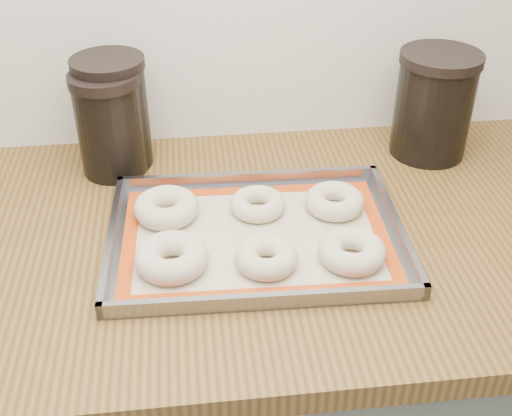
{
  "coord_description": "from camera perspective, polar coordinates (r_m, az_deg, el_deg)",
  "views": [
    {
      "loc": [
        -0.1,
        0.84,
        1.52
      ],
      "look_at": [
        -0.01,
        1.65,
        0.96
      ],
      "focal_mm": 45.0,
      "sensor_mm": 36.0,
      "label": 1
    }
  ],
  "objects": [
    {
      "name": "cabinet",
      "position": [
        1.38,
        0.23,
        -17.75
      ],
      "size": [
        3.0,
        0.65,
        0.86
      ],
      "primitive_type": "cube",
      "color": "slate",
      "rests_on": "floor"
    },
    {
      "name": "baking_tray",
      "position": [
        1.02,
        0.0,
        -2.47
      ],
      "size": [
        0.47,
        0.34,
        0.03
      ],
      "rotation": [
        0.0,
        0.0,
        -0.03
      ],
      "color": "gray",
      "rests_on": "countertop"
    },
    {
      "name": "bagel_back_right",
      "position": [
        1.08,
        7.0,
        0.61
      ],
      "size": [
        0.13,
        0.13,
        0.03
      ],
      "primitive_type": "torus",
      "rotation": [
        0.0,
        0.0,
        -0.35
      ],
      "color": "beige",
      "rests_on": "baking_mat"
    },
    {
      "name": "baking_mat",
      "position": [
        1.02,
        0.0,
        -2.56
      ],
      "size": [
        0.43,
        0.3,
        0.0
      ],
      "rotation": [
        0.0,
        0.0,
        -0.03
      ],
      "color": "#C6B793",
      "rests_on": "baking_tray"
    },
    {
      "name": "bagel_back_mid",
      "position": [
        1.07,
        0.15,
        0.36
      ],
      "size": [
        0.11,
        0.11,
        0.03
      ],
      "primitive_type": "torus",
      "rotation": [
        0.0,
        0.0,
        0.21
      ],
      "color": "beige",
      "rests_on": "baking_mat"
    },
    {
      "name": "canister_mid",
      "position": [
        1.18,
        -12.86,
        7.35
      ],
      "size": [
        0.12,
        0.12,
        0.19
      ],
      "color": "black",
      "rests_on": "countertop"
    },
    {
      "name": "bagel_front_mid",
      "position": [
        0.95,
        0.94,
        -4.4
      ],
      "size": [
        0.1,
        0.1,
        0.03
      ],
      "primitive_type": "torus",
      "rotation": [
        0.0,
        0.0,
        -0.02
      ],
      "color": "beige",
      "rests_on": "baking_mat"
    },
    {
      "name": "bagel_front_right",
      "position": [
        0.97,
        8.52,
        -3.83
      ],
      "size": [
        0.12,
        0.12,
        0.04
      ],
      "primitive_type": "torus",
      "rotation": [
        0.0,
        0.0,
        0.18
      ],
      "color": "beige",
      "rests_on": "baking_mat"
    },
    {
      "name": "canister_right",
      "position": [
        1.25,
        15.53,
        8.87
      ],
      "size": [
        0.15,
        0.15,
        0.2
      ],
      "color": "black",
      "rests_on": "countertop"
    },
    {
      "name": "bagel_front_left",
      "position": [
        0.95,
        -7.51,
        -4.38
      ],
      "size": [
        0.12,
        0.12,
        0.04
      ],
      "primitive_type": "torus",
      "rotation": [
        0.0,
        0.0,
        -0.06
      ],
      "color": "beige",
      "rests_on": "baking_mat"
    },
    {
      "name": "countertop",
      "position": [
        1.06,
        0.29,
        -2.63
      ],
      "size": [
        3.06,
        0.68,
        0.04
      ],
      "primitive_type": "cube",
      "color": "brown",
      "rests_on": "cabinet"
    },
    {
      "name": "canister_left",
      "position": [
        1.2,
        -12.52,
        8.27
      ],
      "size": [
        0.13,
        0.13,
        0.21
      ],
      "color": "black",
      "rests_on": "countertop"
    },
    {
      "name": "bagel_back_left",
      "position": [
        1.06,
        -7.97,
        0.04
      ],
      "size": [
        0.14,
        0.14,
        0.04
      ],
      "primitive_type": "torus",
      "rotation": [
        0.0,
        0.0,
        -0.34
      ],
      "color": "beige",
      "rests_on": "baking_mat"
    }
  ]
}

